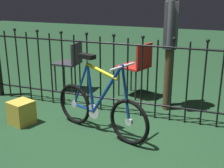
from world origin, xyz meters
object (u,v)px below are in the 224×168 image
object	(u,v)px
person_visitor	(171,35)
display_crate	(22,112)
bicycle	(100,107)
chair_red	(138,64)
chair_charcoal	(71,61)

from	to	relation	value
person_visitor	display_crate	world-z (taller)	person_visitor
bicycle	person_visitor	bearing A→B (deg)	62.19
bicycle	chair_red	xyz separation A→B (m)	(0.05, 1.37, 0.21)
bicycle	display_crate	distance (m)	1.04
chair_red	display_crate	distance (m)	1.87
person_visitor	chair_red	bearing A→B (deg)	152.17
display_crate	person_visitor	bearing A→B (deg)	37.12
chair_charcoal	display_crate	distance (m)	1.44
chair_charcoal	display_crate	size ratio (longest dim) A/B	2.73
chair_red	chair_charcoal	distance (m)	1.11
chair_charcoal	chair_red	bearing A→B (deg)	5.00
bicycle	chair_red	distance (m)	1.39
chair_charcoal	bicycle	bearing A→B (deg)	-50.41
bicycle	person_visitor	distance (m)	1.43
chair_charcoal	person_visitor	size ratio (longest dim) A/B	0.47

